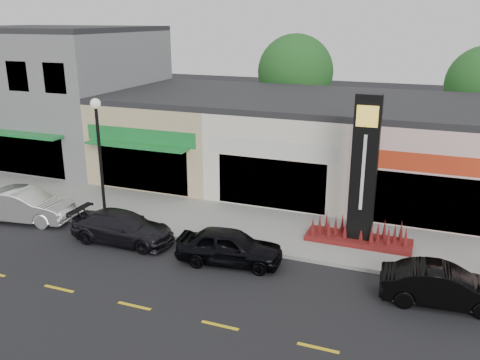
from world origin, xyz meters
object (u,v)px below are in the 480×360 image
(pylon_sign, at_px, (362,193))
(lamp_west_near, at_px, (99,148))
(car_black_sedan, at_px, (230,246))
(car_white_van, at_px, (24,205))
(car_dark_sedan, at_px, (123,227))
(car_black_conv, at_px, (443,286))

(pylon_sign, bearing_deg, lamp_west_near, -171.23)
(pylon_sign, xyz_separation_m, car_black_sedan, (-4.29, -3.29, -1.60))
(car_white_van, bearing_deg, pylon_sign, -88.26)
(car_dark_sedan, bearing_deg, pylon_sign, -72.22)
(car_black_sedan, height_order, car_black_conv, car_black_sedan)
(pylon_sign, bearing_deg, car_dark_sedan, -161.07)
(car_black_conv, bearing_deg, lamp_west_near, 77.29)
(lamp_west_near, height_order, car_dark_sedan, lamp_west_near)
(car_black_conv, bearing_deg, car_dark_sedan, 82.80)
(lamp_west_near, bearing_deg, car_white_van, -162.77)
(pylon_sign, distance_m, car_white_van, 14.91)
(lamp_west_near, distance_m, car_dark_sedan, 3.70)
(car_white_van, distance_m, car_dark_sedan, 5.46)
(pylon_sign, height_order, car_dark_sedan, pylon_sign)
(lamp_west_near, xyz_separation_m, car_white_van, (-3.56, -1.10, -2.73))
(lamp_west_near, bearing_deg, car_black_sedan, -13.36)
(lamp_west_near, height_order, car_black_sedan, lamp_west_near)
(car_white_van, distance_m, car_black_sedan, 10.28)
(lamp_west_near, relative_size, pylon_sign, 0.91)
(car_white_van, xyz_separation_m, car_black_sedan, (10.27, -0.49, -0.06))
(car_dark_sedan, relative_size, car_black_sedan, 1.10)
(car_white_van, bearing_deg, car_dark_sedan, -102.54)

